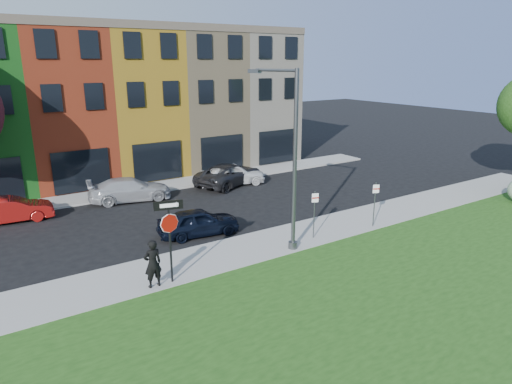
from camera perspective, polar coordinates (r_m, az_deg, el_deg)
ground at (r=18.81m, az=6.85°, el=-9.59°), size 120.00×120.00×0.00m
sidewalk_near at (r=22.07m, az=5.83°, el=-5.37°), size 40.00×3.00×0.12m
sidewalk_far at (r=30.08m, az=-16.50°, el=-0.06°), size 40.00×2.40×0.12m
rowhouse_block at (r=35.21m, az=-19.43°, el=10.18°), size 30.00×10.12×10.00m
stop_sign at (r=16.86m, az=-10.78°, el=-4.08°), size 1.02×0.32×3.19m
man at (r=17.16m, az=-12.78°, el=-8.73°), size 0.69×0.48×1.83m
sedan_near at (r=22.07m, az=-7.19°, el=-3.74°), size 2.69×4.35×1.33m
parked_car_red at (r=26.85m, az=-28.22°, el=-1.97°), size 2.12×4.23×1.31m
parked_car_silver at (r=28.22m, az=-15.48°, el=0.31°), size 3.61×5.47×1.39m
parked_car_dark at (r=30.77m, az=-3.36°, el=2.25°), size 6.10×6.95×1.46m
parked_car_white at (r=30.77m, az=-2.95°, el=2.28°), size 3.91×5.22×1.48m
street_lamp at (r=19.33m, az=4.33°, el=3.80°), size 1.14×2.47×7.71m
parking_sign_a at (r=21.20m, az=7.32°, el=-2.12°), size 0.31×0.15×2.27m
parking_sign_b at (r=23.23m, az=14.64°, el=-0.89°), size 0.30×0.17×2.26m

